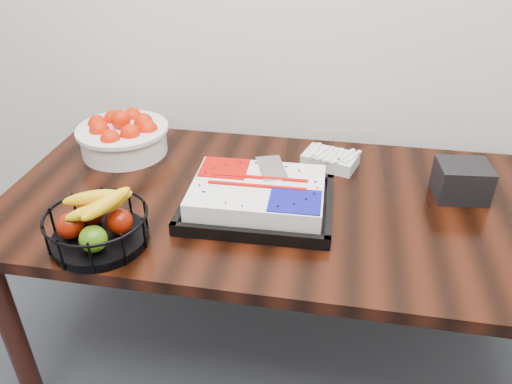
% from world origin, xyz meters
% --- Properties ---
extents(table, '(1.80, 0.90, 0.75)m').
position_xyz_m(table, '(0.00, 2.00, 0.66)').
color(table, black).
rests_on(table, ground).
extents(cake_tray, '(0.47, 0.37, 0.09)m').
position_xyz_m(cake_tray, '(-0.06, 1.93, 0.79)').
color(cake_tray, black).
rests_on(cake_tray, table).
extents(tangerine_bowl, '(0.34, 0.34, 0.21)m').
position_xyz_m(tangerine_bowl, '(-0.62, 2.22, 0.84)').
color(tangerine_bowl, white).
rests_on(tangerine_bowl, table).
extents(fruit_basket, '(0.29, 0.29, 0.15)m').
position_xyz_m(fruit_basket, '(-0.47, 1.68, 0.81)').
color(fruit_basket, black).
rests_on(fruit_basket, table).
extents(fork_bag, '(0.21, 0.17, 0.05)m').
position_xyz_m(fork_bag, '(0.15, 2.25, 0.78)').
color(fork_bag, silver).
rests_on(fork_bag, table).
extents(napkin_box, '(0.17, 0.15, 0.11)m').
position_xyz_m(napkin_box, '(0.57, 2.12, 0.81)').
color(napkin_box, black).
rests_on(napkin_box, table).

